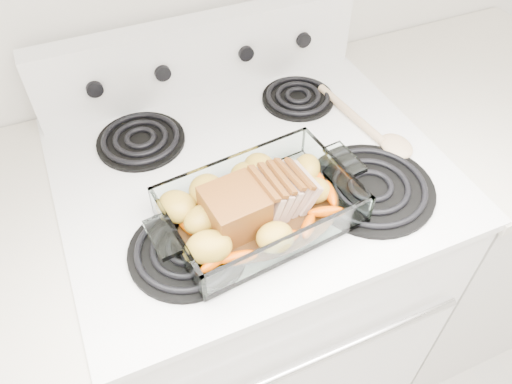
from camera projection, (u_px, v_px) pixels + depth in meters
name	position (u px, v px, depth m)	size (l,w,h in m)	color
electric_range	(252.00, 283.00, 1.37)	(0.78, 0.70, 1.12)	white
counter_right	(447.00, 214.00, 1.56)	(0.58, 0.68, 0.93)	silver
baking_dish	(260.00, 210.00, 0.91)	(0.34, 0.22, 0.07)	white
pork_roast	(250.00, 203.00, 0.89)	(0.21, 0.10, 0.08)	brown
roast_vegetables	(250.00, 192.00, 0.93)	(0.40, 0.22, 0.05)	#C73C00
wooden_spoon	(376.00, 131.00, 1.09)	(0.09, 0.29, 0.02)	tan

